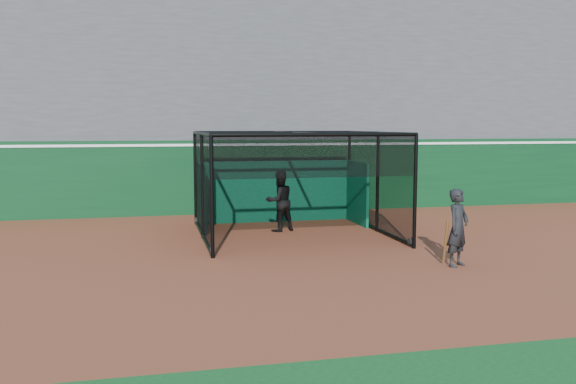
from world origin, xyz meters
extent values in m
plane|color=brown|center=(0.00, 0.00, 0.00)|extent=(120.00, 120.00, 0.00)
cube|color=#0A3718|center=(0.00, 8.50, 1.25)|extent=(50.00, 0.45, 2.50)
cube|color=white|center=(0.00, 8.50, 2.35)|extent=(50.00, 0.50, 0.08)
cube|color=#4C4C4F|center=(0.00, 12.38, 3.88)|extent=(50.00, 7.85, 7.75)
cube|color=#4C4C4F|center=(0.00, 15.80, 8.35)|extent=(50.00, 0.30, 1.20)
cube|color=#074F32|center=(1.05, 6.28, 0.95)|extent=(4.81, 0.10, 1.90)
cylinder|color=black|center=(-1.41, 1.59, 0.11)|extent=(0.08, 0.22, 0.22)
cylinder|color=black|center=(3.52, 1.59, 0.11)|extent=(0.08, 0.22, 0.22)
cylinder|color=black|center=(-1.41, 6.20, 0.11)|extent=(0.08, 0.22, 0.22)
cylinder|color=black|center=(3.52, 6.20, 0.11)|extent=(0.08, 0.22, 0.22)
imported|color=black|center=(0.82, 4.53, 0.87)|extent=(1.01, 0.89, 1.73)
imported|color=black|center=(3.61, -0.57, 0.83)|extent=(0.73, 0.67, 1.66)
cylinder|color=#593819|center=(3.36, -0.52, 0.55)|extent=(0.15, 0.36, 0.95)
camera|label=1|loc=(-2.76, -12.24, 3.00)|focal=38.00mm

